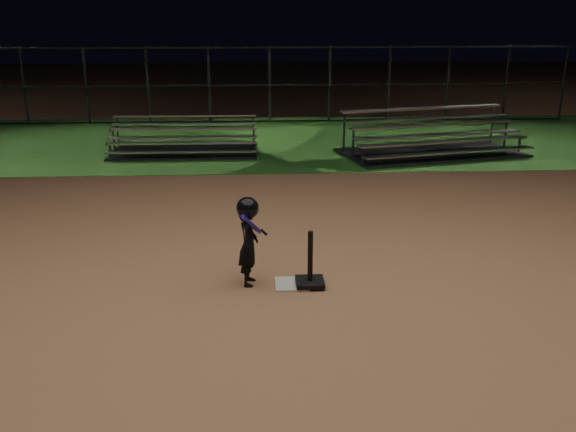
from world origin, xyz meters
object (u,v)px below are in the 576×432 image
at_px(child_batter, 248,239).
at_px(batting_tee, 310,275).
at_px(home_plate, 292,284).
at_px(bleacher_left, 184,146).
at_px(bleacher_right, 432,146).

bearing_deg(child_batter, batting_tee, -92.64).
xyz_separation_m(home_plate, batting_tee, (0.24, -0.04, 0.15)).
height_order(batting_tee, child_batter, child_batter).
relative_size(home_plate, bleacher_left, 0.12).
height_order(child_batter, bleacher_right, child_batter).
relative_size(batting_tee, child_batter, 0.62).
bearing_deg(bleacher_left, child_batter, -77.83).
height_order(home_plate, bleacher_right, bleacher_right).
relative_size(bleacher_left, bleacher_right, 0.76).
relative_size(batting_tee, bleacher_left, 0.20).
bearing_deg(bleacher_right, child_batter, -134.49).
bearing_deg(bleacher_right, home_plate, -131.06).
bearing_deg(batting_tee, bleacher_right, 63.87).
distance_m(child_batter, bleacher_left, 8.43).
distance_m(home_plate, bleacher_left, 8.63).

